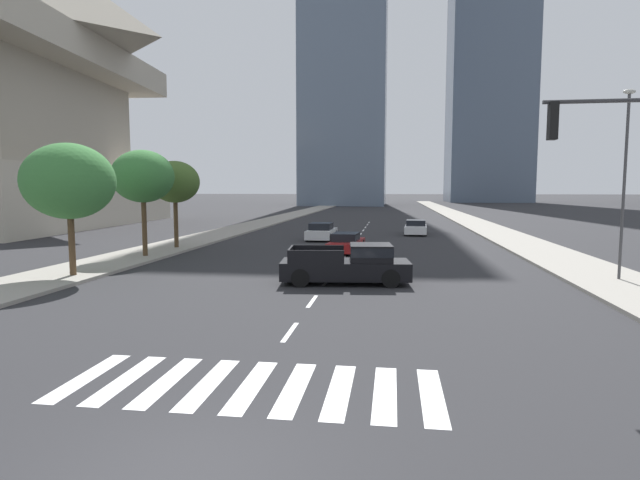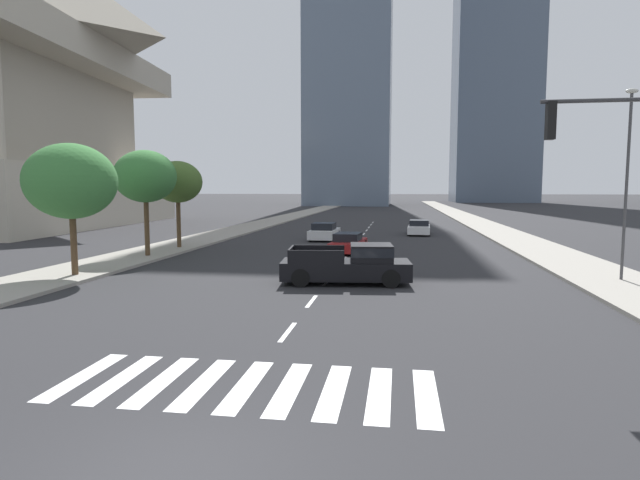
# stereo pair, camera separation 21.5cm
# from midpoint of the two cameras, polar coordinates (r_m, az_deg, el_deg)

# --- Properties ---
(ground_plane) EXTENTS (800.00, 800.00, 0.00)m
(ground_plane) POSITION_cam_midpoint_polar(r_m,az_deg,el_deg) (8.08, -15.60, -24.10)
(ground_plane) COLOR #28282B
(sidewalk_east) EXTENTS (4.00, 260.00, 0.15)m
(sidewalk_east) POSITION_cam_midpoint_polar(r_m,az_deg,el_deg) (37.76, 22.14, -0.71)
(sidewalk_east) COLOR gray
(sidewalk_east) RESTS_ON ground
(sidewalk_west) EXTENTS (4.00, 260.00, 0.15)m
(sidewalk_west) POSITION_cam_midpoint_polar(r_m,az_deg,el_deg) (39.58, -14.35, -0.19)
(sidewalk_west) COLOR gray
(sidewalk_west) RESTS_ON ground
(crosswalk_near) EXTENTS (7.65, 2.87, 0.01)m
(crosswalk_near) POSITION_cam_midpoint_polar(r_m,az_deg,el_deg) (11.00, -8.17, -15.62)
(crosswalk_near) COLOR silver
(crosswalk_near) RESTS_ON ground
(lane_divider_center) EXTENTS (0.14, 50.00, 0.01)m
(lane_divider_center) POSITION_cam_midpoint_polar(r_m,az_deg,el_deg) (38.15, 3.62, -0.35)
(lane_divider_center) COLOR silver
(lane_divider_center) RESTS_ON ground
(pickup_truck) EXTENTS (5.57, 2.58, 1.67)m
(pickup_truck) POSITION_cam_midpoint_polar(r_m,az_deg,el_deg) (21.85, 3.22, -2.70)
(pickup_truck) COLOR black
(pickup_truck) RESTS_ON ground
(sedan_white_0) EXTENTS (2.12, 4.76, 1.26)m
(sedan_white_0) POSITION_cam_midpoint_polar(r_m,az_deg,el_deg) (46.17, 10.40, 1.34)
(sedan_white_0) COLOR silver
(sedan_white_0) RESTS_ON ground
(sedan_white_1) EXTENTS (2.05, 4.54, 1.35)m
(sedan_white_1) POSITION_cam_midpoint_polar(r_m,az_deg,el_deg) (40.53, 0.02, 0.89)
(sedan_white_1) COLOR silver
(sedan_white_1) RESTS_ON ground
(sedan_red_2) EXTENTS (2.12, 4.88, 1.23)m
(sedan_red_2) POSITION_cam_midpoint_polar(r_m,az_deg,el_deg) (32.72, 2.72, -0.34)
(sedan_red_2) COLOR maroon
(sedan_red_2) RESTS_ON ground
(street_lamp_east) EXTENTS (0.50, 0.24, 7.95)m
(street_lamp_east) POSITION_cam_midpoint_polar(r_m,az_deg,el_deg) (25.28, 30.39, 6.57)
(street_lamp_east) COLOR #3F3F42
(street_lamp_east) RESTS_ON sidewalk_east
(street_tree_nearest) EXTENTS (3.93, 3.93, 5.85)m
(street_tree_nearest) POSITION_cam_midpoint_polar(r_m,az_deg,el_deg) (25.42, -26.19, 5.82)
(street_tree_nearest) COLOR #4C3823
(street_tree_nearest) RESTS_ON sidewalk_west
(street_tree_second) EXTENTS (3.51, 3.51, 6.05)m
(street_tree_second) POSITION_cam_midpoint_polar(r_m,az_deg,el_deg) (31.32, -19.16, 6.62)
(street_tree_second) COLOR #4C3823
(street_tree_second) RESTS_ON sidewalk_west
(street_tree_third) EXTENTS (3.20, 3.20, 5.66)m
(street_tree_third) POSITION_cam_midpoint_polar(r_m,az_deg,el_deg) (35.26, -15.89, 6.16)
(street_tree_third) COLOR #4C3823
(street_tree_third) RESTS_ON sidewalk_west
(office_tower_center_skyline) EXTENTS (23.75, 22.65, 129.59)m
(office_tower_center_skyline) POSITION_cam_midpoint_polar(r_m,az_deg,el_deg) (177.55, 18.40, 23.65)
(office_tower_center_skyline) COLOR slate
(office_tower_center_skyline) RESTS_ON ground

